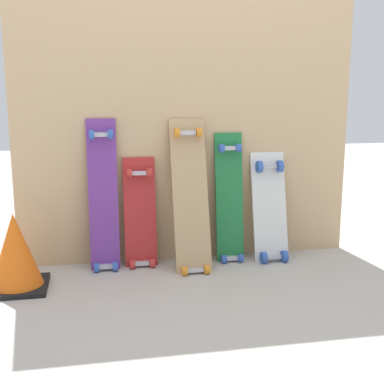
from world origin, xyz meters
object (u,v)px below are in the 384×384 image
Objects in this scene: skateboard_red at (140,218)px; skateboard_purple at (103,201)px; traffic_cone at (15,252)px; skateboard_green at (229,203)px; skateboard_natural at (191,201)px; skateboard_white at (270,212)px.

skateboard_purple is at bearing -177.75° from skateboard_red.
skateboard_red is 0.71m from traffic_cone.
skateboard_green is 1.22m from traffic_cone.
skateboard_purple is 1.00× the size of skateboard_natural.
traffic_cone is at bearing -170.90° from skateboard_white.
skateboard_white is (0.77, -0.03, 0.01)m from skateboard_red.
skateboard_red is 0.53m from skateboard_green.
skateboard_green is 2.07× the size of traffic_cone.
skateboard_white is 1.45m from traffic_cone.
skateboard_natural reaches higher than skateboard_red.
skateboard_red is 1.74× the size of traffic_cone.
skateboard_natural is at bearing -16.88° from skateboard_red.
skateboard_red is at bearing 179.86° from skateboard_green.
skateboard_natural reaches higher than traffic_cone.
skateboard_natural is at bearing -173.81° from skateboard_white.
skateboard_green is at bearing 0.53° from skateboard_purple.
skateboard_natural is (0.49, -0.08, -0.00)m from skateboard_purple.
skateboard_green is (0.74, 0.01, -0.05)m from skateboard_purple.
skateboard_green is at bearing 12.31° from traffic_cone.
skateboard_red is 0.99× the size of skateboard_white.
skateboard_purple is at bearing 29.21° from traffic_cone.
traffic_cone is (-1.43, -0.23, -0.09)m from skateboard_white.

